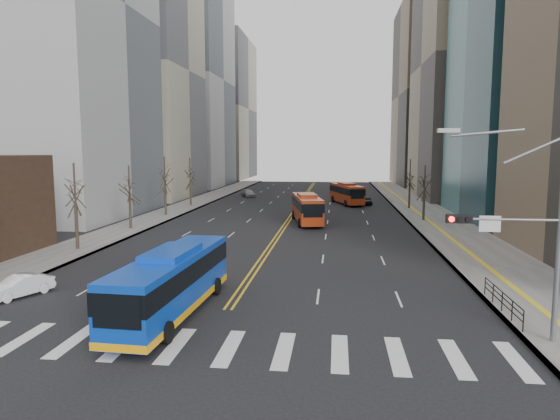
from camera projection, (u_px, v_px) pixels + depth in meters
name	position (u px, v px, depth m)	size (l,w,h in m)	color
ground	(203.00, 347.00, 21.61)	(220.00, 220.00, 0.00)	black
sidewalk_right	(429.00, 215.00, 64.02)	(7.00, 130.00, 0.15)	gray
sidewalk_left	(172.00, 211.00, 67.83)	(5.00, 130.00, 0.15)	gray
crosswalk	(203.00, 347.00, 21.61)	(26.70, 4.00, 0.01)	silver
centerline	(299.00, 205.00, 75.85)	(0.55, 100.00, 0.01)	gold
office_towers	(306.00, 59.00, 86.24)	(83.00, 134.00, 58.00)	#979799
signal_mast	(525.00, 235.00, 21.44)	(5.37, 0.37, 9.39)	gray
pedestrian_railing	(502.00, 298.00, 25.82)	(0.06, 6.06, 1.02)	black
street_trees	(221.00, 182.00, 55.89)	(35.20, 47.20, 7.60)	black
blue_bus	(172.00, 280.00, 25.63)	(3.18, 11.89, 3.43)	#0C3CB5
red_bus_near	(307.00, 207.00, 57.63)	(4.39, 10.97, 3.41)	#A43011
red_bus_far	(346.00, 192.00, 77.24)	(5.35, 10.69, 3.33)	#A43011
car_white	(19.00, 286.00, 28.85)	(1.33, 3.81, 1.25)	white
car_dark_mid	(363.00, 200.00, 76.57)	(1.56, 3.88, 1.32)	black
car_silver	(248.00, 193.00, 89.18)	(1.80, 4.42, 1.28)	gray
car_dark_far	(362.00, 198.00, 81.17)	(1.95, 4.24, 1.18)	black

